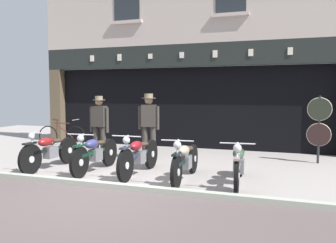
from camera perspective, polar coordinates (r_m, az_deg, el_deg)
The scene contains 13 objects.
ground at distance 6.08m, azimuth -15.27°, elevation -12.92°, with size 21.97×22.00×0.18m.
shop_facade at distance 13.17m, azimuth 4.76°, elevation 4.39°, with size 10.27×4.42×6.43m.
motorcycle_left at distance 8.81m, azimuth -18.33°, elevation -4.41°, with size 0.62×1.99×0.93m.
motorcycle_center_left at distance 8.22m, azimuth -11.58°, elevation -4.92°, with size 0.62×2.00×0.92m.
motorcycle_center at distance 7.77m, azimuth -4.67°, elevation -5.36°, with size 0.62×2.09×0.94m.
motorcycle_center_right at distance 7.27m, azimuth 2.78°, elevation -6.15°, with size 0.62×2.05×0.92m.
motorcycle_right at distance 7.10m, azimuth 11.25°, elevation -6.56°, with size 0.62×1.99×0.90m.
salesman_left at distance 9.61m, azimuth -10.92°, elevation -0.49°, with size 0.56×0.33×1.70m.
shopkeeper_center at distance 9.40m, azimuth -3.09°, elevation -0.22°, with size 0.55×0.37×1.76m.
tyre_sign_pole at distance 9.70m, azimuth 23.01°, elevation -0.20°, with size 0.59×0.06×1.71m.
advert_board_near at distance 12.30m, azimuth -5.70°, elevation 4.00°, with size 0.81×0.03×0.89m.
advert_board_far at distance 12.78m, azimuth -9.95°, elevation 4.06°, with size 0.78×0.03×0.89m.
leaning_bicycle at distance 12.53m, azimuth -16.62°, elevation -2.06°, with size 1.69×0.50×0.93m.
Camera 1 is at (3.33, -5.74, 1.77)m, focal length 38.13 mm.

